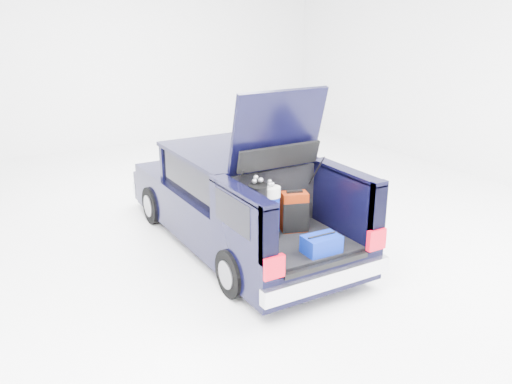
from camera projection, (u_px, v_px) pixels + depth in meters
ground at (240, 243)px, 8.25m from camera, size 14.00×14.00×0.00m
car at (236, 200)px, 8.12m from camera, size 1.87×4.65×2.47m
red_suitcase at (294, 212)px, 7.10m from camera, size 0.39×0.32×0.56m
black_golf_bag at (258, 212)px, 6.75m from camera, size 0.34×0.38×0.85m
blue_golf_bag at (271, 212)px, 6.84m from camera, size 0.30×0.30×0.78m
blue_duffel at (321, 244)px, 6.51m from camera, size 0.45×0.30×0.23m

